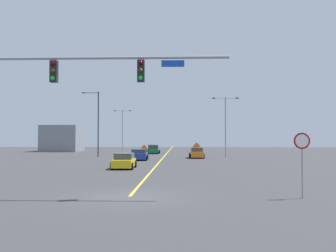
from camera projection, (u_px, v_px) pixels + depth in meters
name	position (u px, v px, depth m)	size (l,w,h in m)	color
ground	(130.00, 196.00, 17.93)	(183.47, 183.47, 0.00)	#38383A
road_centre_stripe	(167.00, 153.00, 68.84)	(0.16, 101.93, 0.01)	yellow
traffic_signal_assembly	(54.00, 85.00, 18.20)	(12.82, 0.44, 7.15)	gray
stop_sign	(302.00, 152.00, 17.46)	(0.76, 0.07, 3.04)	gray
street_lamp_far_left	(122.00, 127.00, 75.22)	(3.48, 0.24, 8.32)	gray
street_lamp_near_right	(226.00, 122.00, 53.95)	(3.80, 0.24, 8.62)	gray
street_lamp_mid_left	(97.00, 121.00, 54.84)	(2.48, 0.24, 9.50)	black
construction_sign_left_lane	(144.00, 149.00, 55.91)	(1.15, 0.24, 1.76)	orange
construction_sign_right_shoulder	(197.00, 147.00, 60.76)	(1.36, 0.15, 2.01)	orange
car_yellow_passing	(124.00, 161.00, 34.02)	(2.00, 3.83, 1.39)	gold
car_green_near	(153.00, 150.00, 64.97)	(2.17, 3.96, 1.51)	#196B38
car_blue_mid	(139.00, 155.00, 47.02)	(2.30, 4.63, 1.36)	#1E389E
car_orange_approaching	(197.00, 153.00, 51.35)	(2.02, 4.31, 1.46)	orange
car_silver_far	(153.00, 148.00, 73.06)	(2.19, 4.40, 1.41)	#B7BABF
roadside_building_west	(62.00, 138.00, 76.09)	(7.35, 7.10, 5.24)	gray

